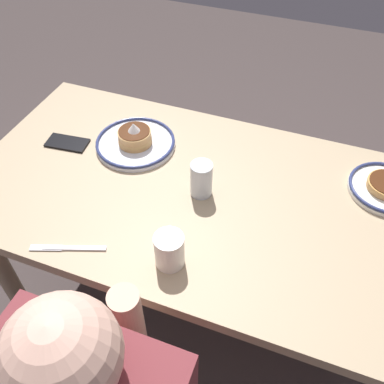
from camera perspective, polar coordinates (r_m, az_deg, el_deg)
ground_plane at (r=1.89m, az=0.88°, el=-15.46°), size 6.00×6.00×0.00m
dining_table at (r=1.36m, az=1.18°, el=-2.80°), size 1.50×0.79×0.73m
plate_near_main at (r=1.46m, az=-7.77°, el=6.93°), size 0.27×0.27×0.10m
coffee_mug at (r=1.09m, az=-3.12°, el=-7.80°), size 0.08×0.11×0.10m
drinking_glass at (r=1.26m, az=1.15°, el=1.59°), size 0.07×0.07×0.12m
cell_phone at (r=1.52m, az=-16.72°, el=6.47°), size 0.15×0.09×0.01m
butter_knife at (r=1.20m, az=-16.60°, el=-7.37°), size 0.20×0.09×0.01m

